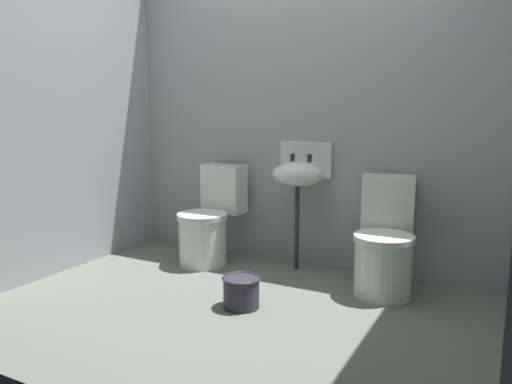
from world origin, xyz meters
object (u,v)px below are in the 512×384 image
at_px(toilet_right, 385,246).
at_px(bucket, 241,291).
at_px(toilet_left, 209,223).
at_px(sink, 299,173).

bearing_deg(toilet_right, bucket, 34.52).
bearing_deg(toilet_left, sink, -160.84).
bearing_deg(toilet_right, toilet_left, -9.63).
relative_size(toilet_left, toilet_right, 1.00).
xyz_separation_m(toilet_left, bucket, (0.70, -0.70, -0.22)).
bearing_deg(toilet_right, sink, -24.31).
bearing_deg(sink, toilet_right, -14.66).
bearing_deg(bucket, toilet_right, 44.16).
bearing_deg(bucket, sink, 89.53).
distance_m(toilet_left, bucket, 1.01).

